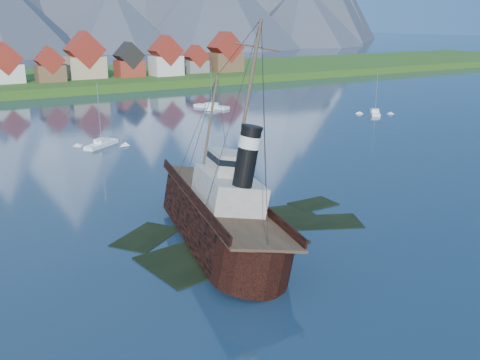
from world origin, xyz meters
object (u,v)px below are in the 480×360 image
sailboat_d (375,113)px  sailboat_f (102,145)px  tugboat_wreck (208,210)px  sailboat_e (211,107)px

sailboat_d → sailboat_f: 74.20m
tugboat_wreck → sailboat_f: 51.88m
tugboat_wreck → sailboat_d: tugboat_wreck is taller
sailboat_d → sailboat_e: size_ratio=0.91×
sailboat_d → sailboat_e: sailboat_e is taller
tugboat_wreck → sailboat_d: bearing=45.3°
tugboat_wreck → sailboat_d: 92.71m
sailboat_d → sailboat_e: (-32.71, 31.62, 0.01)m
tugboat_wreck → sailboat_d: (77.32, 51.06, -3.03)m
sailboat_d → sailboat_f: (-74.20, 0.64, 0.05)m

